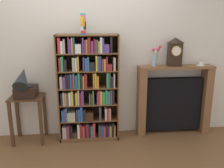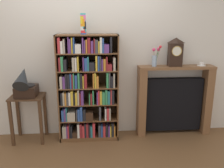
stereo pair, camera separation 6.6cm
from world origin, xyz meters
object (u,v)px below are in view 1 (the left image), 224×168
Objects in this scene: fireplace_mantel at (173,100)px; flower_vase at (155,57)px; bookshelf at (87,91)px; mantel_clock at (175,52)px; side_table_left at (28,110)px; gramophone at (24,84)px; cup_stack at (83,24)px; teacup_with_saucer at (201,64)px.

fireplace_mantel is 0.80m from flower_vase.
mantel_clock is at bearing 2.35° from bookshelf.
gramophone reaches higher than side_table_left.
side_table_left is at bearing -178.12° from mantel_clock.
cup_stack is 1.19m from flower_vase.
cup_stack reaches higher than fireplace_mantel.
side_table_left is at bearing -177.54° from fireplace_mantel.
flower_vase is (1.95, 0.14, 0.35)m from gramophone.
teacup_with_saucer is (0.74, 0.00, -0.11)m from flower_vase.
bookshelf is at bearing -177.07° from flower_vase.
teacup_with_saucer is at bearing 1.63° from side_table_left.
flower_vase is (1.05, 0.05, 0.50)m from bookshelf.
cup_stack is at bearing 4.72° from gramophone.
mantel_clock is at bearing 1.88° from side_table_left.
teacup_with_saucer is at bearing -3.20° from fireplace_mantel.
side_table_left is 2.77m from teacup_with_saucer.
bookshelf is 12.08× the size of teacup_with_saucer.
side_table_left is 1.42× the size of gramophone.
bookshelf is 3.73× the size of mantel_clock.
mantel_clock is at bearing 2.83° from cup_stack.
cup_stack is 0.88× the size of flower_vase.
bookshelf is at bearing -176.71° from fireplace_mantel.
mantel_clock is (1.36, 0.06, 0.58)m from bookshelf.
teacup_with_saucer is at bearing 2.24° from cup_stack.
fireplace_mantel is at bearing 4.39° from flower_vase.
flower_vase is at bearing -179.58° from mantel_clock.
fireplace_mantel is at bearing 3.74° from cup_stack.
gramophone is (-0.87, -0.07, -0.85)m from cup_stack.
mantel_clock reaches higher than flower_vase.
fireplace_mantel is (1.43, 0.09, -1.22)m from cup_stack.
mantel_clock is (2.27, 0.14, 0.43)m from gramophone.
bookshelf is 2.25× the size of side_table_left.
side_table_left is 1.66× the size of mantel_clock.
cup_stack reaches higher than bookshelf.
teacup_with_saucer is (0.43, 0.00, -0.19)m from mantel_clock.
teacup_with_saucer is (2.70, 0.08, 0.65)m from side_table_left.
gramophone is 2.34m from fireplace_mantel.
flower_vase reaches higher than side_table_left.
gramophone is at bearing -174.62° from bookshelf.
fireplace_mantel is at bearing 3.29° from bookshelf.
cup_stack reaches higher than flower_vase.
bookshelf reaches higher than teacup_with_saucer.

